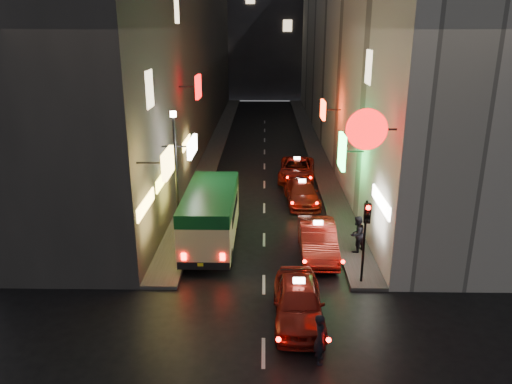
# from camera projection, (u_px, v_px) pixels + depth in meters

# --- Properties ---
(building_left) EXTENTS (7.59, 52.00, 18.00)m
(building_left) POSITION_uv_depth(u_px,v_px,m) (170.00, 39.00, 41.91)
(building_left) COLOR #3A3735
(building_left) RESTS_ON ground
(building_right) EXTENTS (7.92, 52.00, 18.00)m
(building_right) POSITION_uv_depth(u_px,v_px,m) (361.00, 39.00, 41.65)
(building_right) COLOR beige
(building_right) RESTS_ON ground
(building_far) EXTENTS (30.00, 10.00, 22.00)m
(building_far) POSITION_uv_depth(u_px,v_px,m) (265.00, 18.00, 71.47)
(building_far) COLOR #37363C
(building_far) RESTS_ON ground
(sidewalk_left) EXTENTS (1.50, 52.00, 0.15)m
(sidewalk_left) POSITION_uv_depth(u_px,v_px,m) (217.00, 143.00, 44.70)
(sidewalk_left) COLOR #4E4B48
(sidewalk_left) RESTS_ON ground
(sidewalk_right) EXTENTS (1.50, 52.00, 0.15)m
(sidewalk_right) POSITION_uv_depth(u_px,v_px,m) (312.00, 143.00, 44.56)
(sidewalk_right) COLOR #4E4B48
(sidewalk_right) RESTS_ON ground
(minibus) EXTENTS (2.31, 6.52, 2.80)m
(minibus) POSITION_uv_depth(u_px,v_px,m) (211.00, 211.00, 23.53)
(minibus) COLOR #D9C387
(minibus) RESTS_ON ground
(taxi_near) EXTENTS (2.29, 5.51, 1.92)m
(taxi_near) POSITION_uv_depth(u_px,v_px,m) (298.00, 298.00, 17.78)
(taxi_near) COLOR maroon
(taxi_near) RESTS_ON ground
(taxi_second) EXTENTS (2.33, 5.59, 1.94)m
(taxi_second) POSITION_uv_depth(u_px,v_px,m) (318.00, 237.00, 22.86)
(taxi_second) COLOR maroon
(taxi_second) RESTS_ON ground
(taxi_third) EXTENTS (2.29, 4.93, 1.70)m
(taxi_third) POSITION_uv_depth(u_px,v_px,m) (302.00, 191.00, 29.61)
(taxi_third) COLOR maroon
(taxi_third) RESTS_ON ground
(taxi_far) EXTENTS (2.63, 5.43, 1.84)m
(taxi_far) POSITION_uv_depth(u_px,v_px,m) (297.00, 168.00, 34.13)
(taxi_far) COLOR maroon
(taxi_far) RESTS_ON ground
(pedestrian_crossing) EXTENTS (0.44, 0.65, 1.91)m
(pedestrian_crossing) POSITION_uv_depth(u_px,v_px,m) (321.00, 336.00, 15.50)
(pedestrian_crossing) COLOR black
(pedestrian_crossing) RESTS_ON ground
(pedestrian_sidewalk) EXTENTS (0.86, 0.85, 1.97)m
(pedestrian_sidewalk) POSITION_uv_depth(u_px,v_px,m) (357.00, 232.00, 22.83)
(pedestrian_sidewalk) COLOR black
(pedestrian_sidewalk) RESTS_ON sidewalk_right
(traffic_light) EXTENTS (0.26, 0.43, 3.50)m
(traffic_light) POSITION_uv_depth(u_px,v_px,m) (366.00, 225.00, 19.54)
(traffic_light) COLOR black
(traffic_light) RESTS_ON sidewalk_right
(lamp_post) EXTENTS (0.28, 0.28, 6.22)m
(lamp_post) POSITION_uv_depth(u_px,v_px,m) (176.00, 167.00, 23.64)
(lamp_post) COLOR black
(lamp_post) RESTS_ON sidewalk_left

